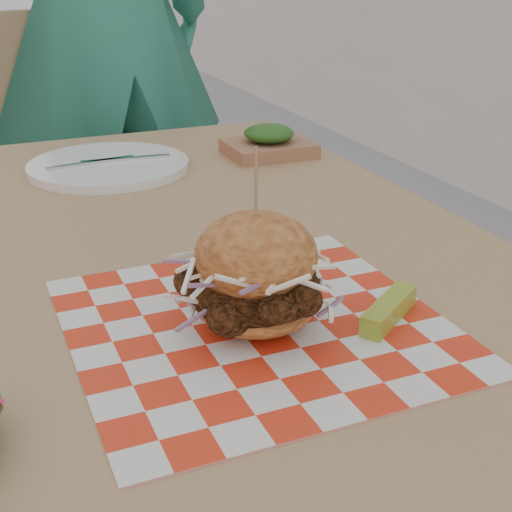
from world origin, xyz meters
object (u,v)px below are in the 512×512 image
(patio_table, at_px, (173,300))
(sandwich, at_px, (256,278))
(diner, at_px, (101,11))
(patio_chair, at_px, (48,171))

(patio_table, bearing_deg, sandwich, -85.57)
(diner, relative_size, patio_table, 1.57)
(patio_chair, bearing_deg, patio_table, -101.02)
(patio_table, height_order, sandwich, sandwich)
(diner, height_order, patio_chair, diner)
(diner, distance_m, patio_table, 1.21)
(diner, distance_m, patio_chair, 0.44)
(patio_table, distance_m, patio_chair, 1.09)
(patio_chair, distance_m, sandwich, 1.34)
(patio_table, relative_size, sandwich, 6.66)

